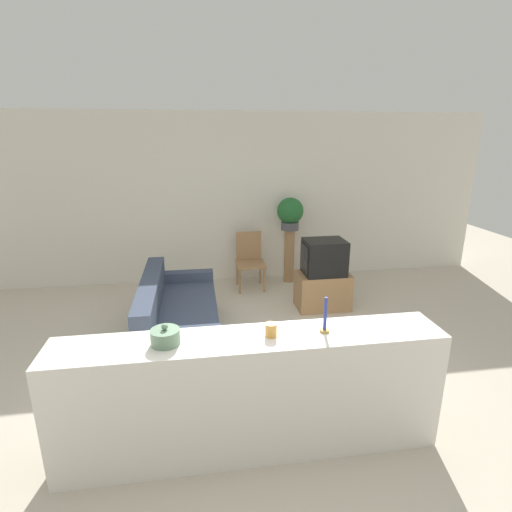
{
  "coord_description": "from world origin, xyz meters",
  "views": [
    {
      "loc": [
        -0.35,
        -3.0,
        2.35
      ],
      "look_at": [
        0.39,
        1.84,
        0.85
      ],
      "focal_mm": 28.0,
      "sensor_mm": 36.0,
      "label": 1
    }
  ],
  "objects_px": {
    "couch": "(177,320)",
    "decorative_bowl": "(165,337)",
    "wooden_chair": "(250,258)",
    "television": "(324,257)",
    "potted_plant": "(290,213)"
  },
  "relations": [
    {
      "from": "potted_plant",
      "to": "wooden_chair",
      "type": "bearing_deg",
      "value": -167.67
    },
    {
      "from": "wooden_chair",
      "to": "decorative_bowl",
      "type": "bearing_deg",
      "value": -107.25
    },
    {
      "from": "television",
      "to": "wooden_chair",
      "type": "distance_m",
      "value": 1.33
    },
    {
      "from": "couch",
      "to": "decorative_bowl",
      "type": "relative_size",
      "value": 9.02
    },
    {
      "from": "couch",
      "to": "potted_plant",
      "type": "distance_m",
      "value": 2.66
    },
    {
      "from": "couch",
      "to": "decorative_bowl",
      "type": "bearing_deg",
      "value": -89.45
    },
    {
      "from": "television",
      "to": "potted_plant",
      "type": "xyz_separation_m",
      "value": [
        -0.22,
        1.1,
        0.41
      ]
    },
    {
      "from": "couch",
      "to": "television",
      "type": "height_order",
      "value": "television"
    },
    {
      "from": "couch",
      "to": "decorative_bowl",
      "type": "height_order",
      "value": "decorative_bowl"
    },
    {
      "from": "wooden_chair",
      "to": "decorative_bowl",
      "type": "xyz_separation_m",
      "value": [
        -1.06,
        -3.41,
        0.53
      ]
    },
    {
      "from": "couch",
      "to": "wooden_chair",
      "type": "height_order",
      "value": "wooden_chair"
    },
    {
      "from": "television",
      "to": "potted_plant",
      "type": "height_order",
      "value": "potted_plant"
    },
    {
      "from": "decorative_bowl",
      "to": "wooden_chair",
      "type": "bearing_deg",
      "value": 72.75
    },
    {
      "from": "television",
      "to": "potted_plant",
      "type": "relative_size",
      "value": 1.09
    },
    {
      "from": "couch",
      "to": "decorative_bowl",
      "type": "distance_m",
      "value": 1.89
    }
  ]
}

